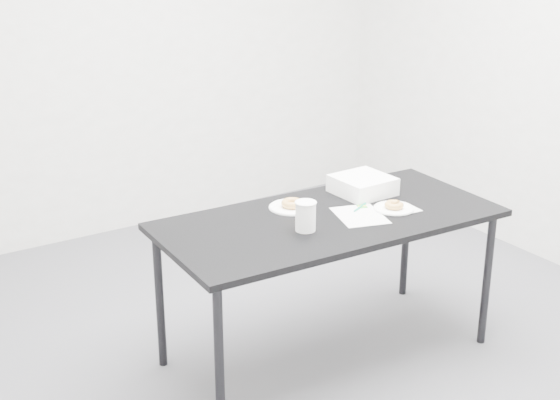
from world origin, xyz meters
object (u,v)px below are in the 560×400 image
scorecard (360,215)px  donut_far (292,203)px  donut_near (394,205)px  pen (360,207)px  table (329,227)px  bakery_box (363,185)px  coffee_cup (306,216)px  plate_near (394,208)px  plate_far (292,207)px

scorecard → donut_far: bearing=145.8°
donut_near → pen: bearing=142.2°
table → bakery_box: bakery_box is taller
table → coffee_cup: 0.25m
scorecard → donut_far: (-0.22, 0.27, 0.02)m
plate_near → bakery_box: (0.02, 0.27, 0.04)m
table → donut_near: 0.35m
donut_near → donut_far: 0.50m
coffee_cup → bakery_box: size_ratio=0.52×
pen → donut_far: bearing=119.6°
plate_far → donut_far: donut_far is taller
pen → bakery_box: bakery_box is taller
table → coffee_cup: size_ratio=11.91×
bakery_box → donut_far: bearing=175.5°
pen → plate_far: (-0.28, 0.19, -0.00)m
donut_near → plate_far: bearing=144.7°
pen → donut_far: size_ratio=1.17×
pen → plate_far: 0.34m
table → plate_far: (-0.09, 0.20, 0.06)m
donut_far → coffee_cup: coffee_cup is taller
table → pen: size_ratio=13.10×
pen → plate_far: pen is taller
scorecard → bakery_box: size_ratio=1.02×
table → coffee_cup: bearing=-155.2°
scorecard → plate_near: 0.20m
scorecard → donut_near: bearing=9.4°
pen → plate_near: (0.13, -0.10, -0.00)m
donut_near → donut_far: size_ratio=0.86×
scorecard → pen: 0.10m
scorecard → plate_far: (-0.22, 0.27, 0.00)m
plate_near → coffee_cup: (-0.52, 0.01, 0.07)m
plate_far → coffee_cup: size_ratio=1.65×
coffee_cup → table: bearing=22.5°
scorecard → plate_near: size_ratio=1.37×
scorecard → donut_near: donut_near is taller
pen → bakery_box: 0.23m
plate_far → table: bearing=-66.5°
donut_far → pen: bearing=-34.1°
donut_far → bakery_box: (0.43, -0.02, 0.02)m
donut_near → bakery_box: bearing=86.3°
scorecard → donut_far: donut_far is taller
table → bakery_box: size_ratio=6.19×
plate_far → donut_far: (0.00, -0.00, 0.02)m
pen → bakery_box: bearing=22.3°
pen → coffee_cup: coffee_cup is taller
plate_far → donut_near: bearing=-35.3°
donut_near → donut_far: donut_far is taller
donut_near → donut_far: bearing=144.7°
plate_far → bakery_box: bearing=-2.6°
table → bakery_box: bearing=29.4°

